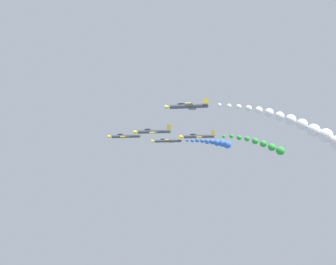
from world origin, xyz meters
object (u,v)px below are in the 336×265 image
(airplane_left_inner, at_px, (154,131))
(airplane_right_inner, at_px, (168,141))
(airplane_lead, at_px, (125,136))
(airplane_left_outer, at_px, (199,136))
(airplane_right_outer, at_px, (188,106))

(airplane_left_inner, relative_size, airplane_right_inner, 1.00)
(airplane_left_inner, bearing_deg, airplane_right_inner, 1.53)
(airplane_right_inner, bearing_deg, airplane_left_inner, -178.47)
(airplane_lead, distance_m, airplane_left_inner, 16.16)
(airplane_left_outer, relative_size, airplane_right_outer, 1.00)
(airplane_right_inner, relative_size, airplane_left_outer, 1.00)
(airplane_lead, relative_size, airplane_left_inner, 1.00)
(airplane_lead, bearing_deg, airplane_right_outer, -136.61)
(airplane_lead, height_order, airplane_left_outer, airplane_lead)
(airplane_right_inner, xyz_separation_m, airplane_right_outer, (-37.20, -11.92, 3.94))
(airplane_left_inner, distance_m, airplane_left_outer, 15.73)
(airplane_left_inner, bearing_deg, airplane_right_outer, -138.74)
(airplane_lead, bearing_deg, airplane_left_outer, -90.77)
(airplane_right_outer, bearing_deg, airplane_lead, 43.39)
(airplane_left_inner, xyz_separation_m, airplane_right_inner, (24.36, 0.65, 0.13))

